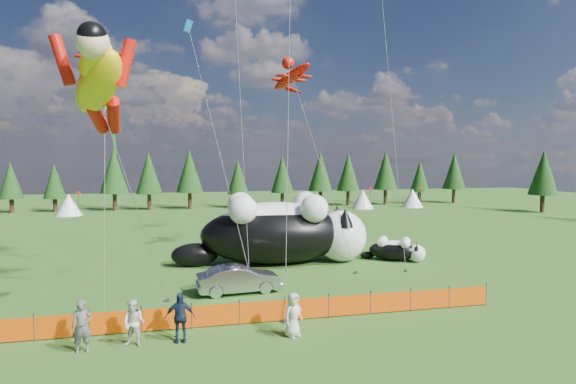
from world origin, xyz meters
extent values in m
plane|color=#113309|center=(0.00, 0.00, 0.00)|extent=(160.00, 160.00, 0.00)
cylinder|color=#262626|center=(-9.00, -3.00, 0.55)|extent=(0.06, 0.06, 1.10)
cylinder|color=#262626|center=(-7.00, -3.00, 0.55)|extent=(0.06, 0.06, 1.10)
cylinder|color=#262626|center=(-5.00, -3.00, 0.55)|extent=(0.06, 0.06, 1.10)
cylinder|color=#262626|center=(-3.00, -3.00, 0.55)|extent=(0.06, 0.06, 1.10)
cylinder|color=#262626|center=(-1.00, -3.00, 0.55)|extent=(0.06, 0.06, 1.10)
cylinder|color=#262626|center=(1.00, -3.00, 0.55)|extent=(0.06, 0.06, 1.10)
cylinder|color=#262626|center=(3.00, -3.00, 0.55)|extent=(0.06, 0.06, 1.10)
cylinder|color=#262626|center=(5.00, -3.00, 0.55)|extent=(0.06, 0.06, 1.10)
cylinder|color=#262626|center=(7.00, -3.00, 0.55)|extent=(0.06, 0.06, 1.10)
cylinder|color=#262626|center=(9.00, -3.00, 0.55)|extent=(0.06, 0.06, 1.10)
cylinder|color=#262626|center=(11.00, -3.00, 0.55)|extent=(0.06, 0.06, 1.10)
cube|color=#DC4804|center=(-10.00, -3.00, 0.50)|extent=(2.00, 0.04, 0.90)
cube|color=#DC4804|center=(-8.00, -3.00, 0.50)|extent=(2.00, 0.04, 0.90)
cube|color=#DC4804|center=(-6.00, -3.00, 0.50)|extent=(2.00, 0.04, 0.90)
cube|color=#DC4804|center=(-4.00, -3.00, 0.50)|extent=(2.00, 0.04, 0.90)
cube|color=#DC4804|center=(-2.00, -3.00, 0.50)|extent=(2.00, 0.04, 0.90)
cube|color=#DC4804|center=(0.00, -3.00, 0.50)|extent=(2.00, 0.04, 0.90)
cube|color=#DC4804|center=(2.00, -3.00, 0.50)|extent=(2.00, 0.04, 0.90)
cube|color=#DC4804|center=(4.00, -3.00, 0.50)|extent=(2.00, 0.04, 0.90)
cube|color=#DC4804|center=(6.00, -3.00, 0.50)|extent=(2.00, 0.04, 0.90)
cube|color=#DC4804|center=(8.00, -3.00, 0.50)|extent=(2.00, 0.04, 0.90)
cube|color=#DC4804|center=(10.00, -3.00, 0.50)|extent=(2.00, 0.04, 0.90)
ellipsoid|color=black|center=(2.64, 7.97, 2.00)|extent=(10.27, 5.29, 4.00)
ellipsoid|color=white|center=(2.64, 7.97, 3.00)|extent=(7.75, 3.80, 2.44)
sphere|color=white|center=(7.29, 7.67, 1.78)|extent=(3.56, 3.56, 3.56)
sphere|color=#CD4F57|center=(8.80, 7.58, 1.78)|extent=(0.50, 0.50, 0.50)
ellipsoid|color=black|center=(-2.69, 8.30, 0.78)|extent=(3.20, 1.75, 1.56)
cone|color=black|center=(7.23, 6.61, 3.20)|extent=(1.24, 1.24, 1.24)
cone|color=black|center=(7.36, 8.74, 3.20)|extent=(1.24, 1.24, 1.24)
sphere|color=white|center=(5.17, 9.25, 3.89)|extent=(1.87, 1.87, 1.87)
sphere|color=white|center=(4.98, 6.37, 3.89)|extent=(1.87, 1.87, 1.87)
sphere|color=white|center=(0.51, 9.55, 3.89)|extent=(1.87, 1.87, 1.87)
sphere|color=white|center=(0.33, 6.67, 3.89)|extent=(1.87, 1.87, 1.87)
ellipsoid|color=black|center=(10.99, 7.07, 0.68)|extent=(3.73, 3.10, 1.36)
ellipsoid|color=white|center=(10.99, 7.07, 1.02)|extent=(2.78, 2.29, 0.83)
sphere|color=white|center=(12.35, 6.26, 0.60)|extent=(1.21, 1.21, 1.21)
sphere|color=#CD4F57|center=(12.79, 6.00, 0.60)|extent=(0.17, 0.17, 0.17)
ellipsoid|color=black|center=(9.43, 8.00, 0.26)|extent=(1.18, 1.00, 0.53)
cone|color=black|center=(12.16, 5.95, 1.09)|extent=(0.42, 0.42, 0.42)
cone|color=black|center=(12.54, 6.57, 1.09)|extent=(0.42, 0.42, 0.42)
sphere|color=white|center=(11.95, 7.07, 1.32)|extent=(0.63, 0.63, 0.63)
sphere|color=white|center=(11.45, 6.23, 1.32)|extent=(0.63, 0.63, 0.63)
sphere|color=white|center=(10.59, 7.88, 1.32)|extent=(0.63, 0.63, 0.63)
sphere|color=white|center=(10.09, 7.04, 1.32)|extent=(0.63, 0.63, 0.63)
imported|color=#ADACB1|center=(-0.48, 1.69, 0.73)|extent=(4.55, 1.93, 1.46)
imported|color=#535357|center=(-6.93, -4.50, 0.97)|extent=(0.74, 0.52, 1.93)
imported|color=silver|center=(-5.14, -4.38, 0.89)|extent=(0.99, 0.78, 1.79)
imported|color=#141F38|center=(-3.45, -4.27, 0.97)|extent=(1.14, 0.60, 1.93)
imported|color=silver|center=(0.96, -4.75, 0.89)|extent=(1.03, 0.94, 1.77)
cylinder|color=#595959|center=(-5.34, -0.68, 5.14)|extent=(0.03, 0.03, 10.74)
cube|color=#262626|center=(-4.14, 0.92, 0.08)|extent=(0.15, 0.15, 0.16)
cylinder|color=#595959|center=(5.98, 8.37, 6.84)|extent=(0.03, 0.03, 15.98)
cube|color=#262626|center=(7.07, 4.14, 0.08)|extent=(0.15, 0.15, 0.16)
cylinder|color=#595959|center=(-6.94, 0.97, 6.22)|extent=(0.03, 0.03, 12.83)
cube|color=#262626|center=(-6.76, -1.10, 0.08)|extent=(0.15, 0.15, 0.16)
cube|color=#1B951D|center=(-7.13, 3.04, 9.65)|extent=(0.21, 0.21, 4.63)
cylinder|color=#595959|center=(-1.33, 4.19, 7.68)|extent=(0.03, 0.03, 16.25)
cube|color=#262626|center=(0.27, 1.58, 0.08)|extent=(0.15, 0.15, 0.16)
cylinder|color=#595959|center=(10.74, 7.33, 11.30)|extent=(0.03, 0.03, 23.37)
cube|color=#262626|center=(10.30, 3.86, 0.08)|extent=(0.15, 0.15, 0.16)
cylinder|color=#595959|center=(1.44, -1.64, 8.62)|extent=(0.03, 0.03, 17.26)
cube|color=#262626|center=(0.96, -3.20, 0.08)|extent=(0.15, 0.15, 0.16)
cylinder|color=#595959|center=(0.39, 7.81, 10.26)|extent=(0.03, 0.03, 20.99)
cube|color=#262626|center=(0.50, 5.00, 0.08)|extent=(0.15, 0.15, 0.16)
camera|label=1|loc=(-3.06, -21.79, 7.02)|focal=28.00mm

